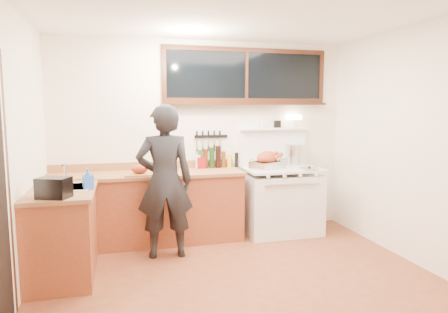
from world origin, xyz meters
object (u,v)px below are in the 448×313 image
object	(u,v)px
vintage_stove	(281,199)
roast_turkey	(267,161)
man	(165,182)
cutting_board	(140,171)

from	to	relation	value
vintage_stove	roast_turkey	distance (m)	0.57
vintage_stove	man	xyz separation A→B (m)	(-1.63, -0.50, 0.41)
cutting_board	roast_turkey	xyz separation A→B (m)	(1.68, 0.09, 0.05)
vintage_stove	cutting_board	world-z (taller)	vintage_stove
vintage_stove	man	world-z (taller)	man
vintage_stove	man	bearing A→B (deg)	-162.99
man	cutting_board	world-z (taller)	man
vintage_stove	roast_turkey	size ratio (longest dim) A/B	3.28
cutting_board	roast_turkey	world-z (taller)	roast_turkey
vintage_stove	cutting_board	size ratio (longest dim) A/B	4.55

